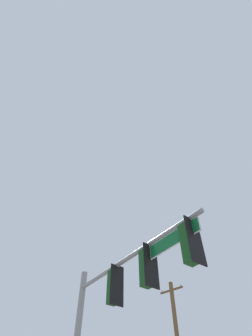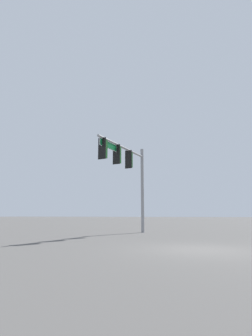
# 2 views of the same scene
# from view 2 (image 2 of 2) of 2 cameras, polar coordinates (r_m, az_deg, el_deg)

# --- Properties ---
(ground_plane) EXTENTS (400.00, 400.00, 0.00)m
(ground_plane) POSITION_cam_2_polar(r_m,az_deg,el_deg) (10.65, 15.99, -16.76)
(ground_plane) COLOR #514F4C
(signal_pole_near) EXTENTS (6.39, 0.93, 6.43)m
(signal_pole_near) POSITION_cam_2_polar(r_m,az_deg,el_deg) (18.26, 0.43, 0.14)
(signal_pole_near) COLOR gray
(signal_pole_near) RESTS_ON ground_plane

